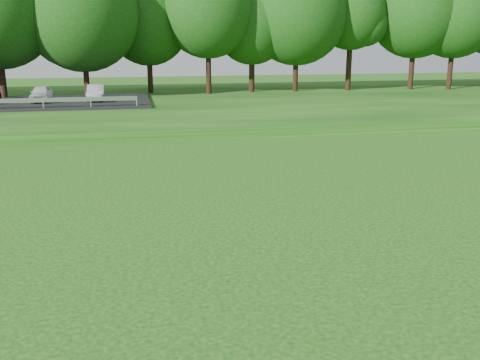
{
  "coord_description": "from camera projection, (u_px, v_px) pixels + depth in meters",
  "views": [
    {
      "loc": [
        -13.36,
        -9.74,
        5.43
      ],
      "look_at": [
        -10.28,
        5.47,
        1.3
      ],
      "focal_mm": 40.0,
      "sensor_mm": 36.0,
      "label": 1
    }
  ],
  "objects": [
    {
      "name": "walking_path",
      "position": [
        359.0,
        131.0,
        32.12
      ],
      "size": [
        130.0,
        1.6,
        0.04
      ],
      "primitive_type": "cube",
      "color": "gray",
      "rests_on": "ground"
    },
    {
      "name": "berm",
      "position": [
        292.0,
        100.0,
        45.3
      ],
      "size": [
        130.0,
        30.0,
        0.6
      ],
      "primitive_type": "cube",
      "color": "#0E400C",
      "rests_on": "ground"
    },
    {
      "name": "treeline",
      "position": [
        281.0,
        7.0,
        47.08
      ],
      "size": [
        104.0,
        7.0,
        15.0
      ],
      "primitive_type": null,
      "color": "#123C0D",
      "rests_on": "berm"
    }
  ]
}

